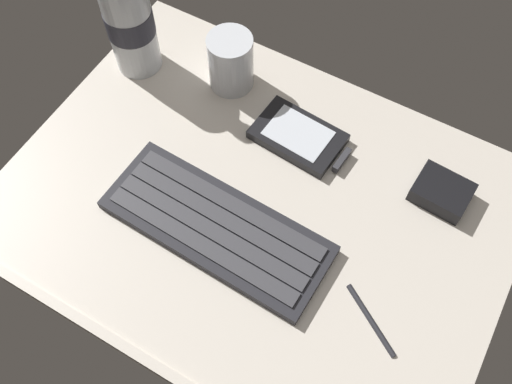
{
  "coord_description": "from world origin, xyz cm",
  "views": [
    {
      "loc": [
        16.89,
        -29.49,
        64.65
      ],
      "look_at": [
        0.0,
        0.0,
        3.0
      ],
      "focal_mm": 39.78,
      "sensor_mm": 36.0,
      "label": 1
    }
  ],
  "objects": [
    {
      "name": "keyboard",
      "position": [
        -2.44,
        -5.63,
        0.81
      ],
      "size": [
        29.39,
        12.08,
        1.7
      ],
      "color": "#232328",
      "rests_on": "ground_plane"
    },
    {
      "name": "charger_block",
      "position": [
        20.15,
        12.67,
        1.2
      ],
      "size": [
        7.34,
        6.03,
        2.4
      ],
      "primitive_type": "cube",
      "rotation": [
        0.0,
        0.0,
        -0.06
      ],
      "color": "black",
      "rests_on": "ground_plane"
    },
    {
      "name": "handheld_device",
      "position": [
        0.66,
        11.49,
        0.73
      ],
      "size": [
        13.22,
        8.56,
        1.5
      ],
      "color": "black",
      "rests_on": "ground_plane"
    },
    {
      "name": "ground_plane",
      "position": [
        0.0,
        -0.23,
        -0.99
      ],
      "size": [
        64.0,
        48.0,
        2.8
      ],
      "color": "beige"
    },
    {
      "name": "juice_cup",
      "position": [
        -13.02,
        15.63,
        3.91
      ],
      "size": [
        6.4,
        6.4,
        8.5
      ],
      "color": "silver",
      "rests_on": "ground_plane"
    },
    {
      "name": "water_bottle",
      "position": [
        -26.79,
        11.99,
        9.01
      ],
      "size": [
        6.73,
        6.73,
        20.8
      ],
      "color": "silver",
      "rests_on": "ground_plane"
    },
    {
      "name": "stylus_pen",
      "position": [
        19.15,
        -6.68,
        0.35
      ],
      "size": [
        8.41,
        5.66,
        0.7
      ],
      "primitive_type": "cylinder",
      "rotation": [
        0.0,
        1.57,
        -0.56
      ],
      "color": "#26262B",
      "rests_on": "ground_plane"
    }
  ]
}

